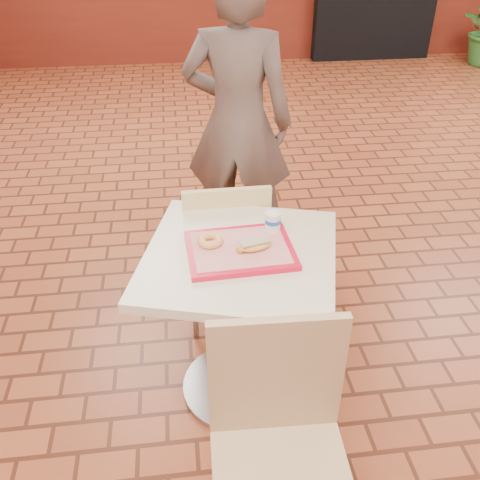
{
  "coord_description": "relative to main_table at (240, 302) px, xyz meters",
  "views": [
    {
      "loc": [
        -1.49,
        -2.39,
        2.0
      ],
      "look_at": [
        -1.28,
        -0.67,
        0.85
      ],
      "focal_mm": 40.0,
      "sensor_mm": 36.0,
      "label": 1
    }
  ],
  "objects": [
    {
      "name": "wainscot_band",
      "position": [
        1.28,
        0.67,
        -0.03
      ],
      "size": [
        8.0,
        10.0,
        1.0
      ],
      "color": "#601D12",
      "rests_on": "ground"
    },
    {
      "name": "main_table",
      "position": [
        0.0,
        0.0,
        0.0
      ],
      "size": [
        0.75,
        0.75,
        0.79
      ],
      "rotation": [
        0.0,
        0.0,
        -0.27
      ],
      "color": "beige",
      "rests_on": "ground"
    },
    {
      "name": "chair_main_front",
      "position": [
        0.04,
        -0.69,
        -0.0
      ],
      "size": [
        0.45,
        0.45,
        0.94
      ],
      "rotation": [
        0.0,
        0.0,
        -0.03
      ],
      "color": "tan",
      "rests_on": "ground"
    },
    {
      "name": "chair_main_back",
      "position": [
        -0.02,
        0.48,
        -0.04
      ],
      "size": [
        0.41,
        0.41,
        0.88
      ],
      "rotation": [
        0.0,
        0.0,
        3.15
      ],
      "color": "#E5CF89",
      "rests_on": "ground"
    },
    {
      "name": "customer",
      "position": [
        0.13,
        1.17,
        0.34
      ],
      "size": [
        0.73,
        0.58,
        1.74
      ],
      "primitive_type": "imported",
      "rotation": [
        0.0,
        0.0,
        2.85
      ],
      "color": "brown",
      "rests_on": "ground"
    },
    {
      "name": "serving_tray",
      "position": [
        0.0,
        0.0,
        0.27
      ],
      "size": [
        0.41,
        0.32,
        0.03
      ],
      "rotation": [
        0.0,
        0.0,
        0.05
      ],
      "color": "red",
      "rests_on": "main_table"
    },
    {
      "name": "ring_donut",
      "position": [
        -0.11,
        0.04,
        0.3
      ],
      "size": [
        0.13,
        0.13,
        0.03
      ],
      "primitive_type": "torus",
      "rotation": [
        0.0,
        0.0,
        0.29
      ],
      "color": "#EE9E57",
      "rests_on": "serving_tray"
    },
    {
      "name": "long_john_donut",
      "position": [
        0.05,
        -0.02,
        0.3
      ],
      "size": [
        0.15,
        0.1,
        0.04
      ],
      "rotation": [
        0.0,
        0.0,
        0.26
      ],
      "color": "gold",
      "rests_on": "serving_tray"
    },
    {
      "name": "paper_cup",
      "position": [
        0.15,
        0.11,
        0.32
      ],
      "size": [
        0.06,
        0.06,
        0.08
      ],
      "rotation": [
        0.0,
        0.0,
        0.14
      ],
      "color": "white",
      "rests_on": "serving_tray"
    }
  ]
}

